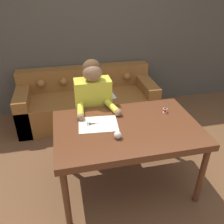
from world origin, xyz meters
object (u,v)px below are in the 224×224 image
(pin_cushion, at_px, (118,135))
(dining_table, at_px, (127,132))
(couch, at_px, (88,101))
(scissors, at_px, (93,124))
(thread_spool, at_px, (165,110))
(person, at_px, (94,110))

(pin_cushion, bearing_deg, dining_table, 50.53)
(couch, relative_size, scissors, 10.40)
(couch, height_order, pin_cushion, pin_cushion)
(dining_table, relative_size, couch, 0.68)
(scissors, relative_size, pin_cushion, 2.85)
(thread_spool, xyz_separation_m, pin_cushion, (-0.61, -0.35, 0.01))
(couch, height_order, thread_spool, thread_spool)
(thread_spool, height_order, pin_cushion, pin_cushion)
(scissors, height_order, pin_cushion, pin_cushion)
(couch, distance_m, person, 1.00)
(couch, height_order, scissors, couch)
(person, height_order, pin_cushion, person)
(dining_table, xyz_separation_m, couch, (-0.22, 1.52, -0.40))
(person, relative_size, scissors, 6.25)
(dining_table, distance_m, person, 0.64)
(scissors, bearing_deg, dining_table, -18.89)
(couch, bearing_deg, dining_table, -81.79)
(dining_table, relative_size, thread_spool, 31.90)
(scissors, height_order, thread_spool, thread_spool)
(couch, distance_m, thread_spool, 1.60)
(scissors, bearing_deg, thread_spool, 4.61)
(dining_table, height_order, pin_cushion, pin_cushion)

